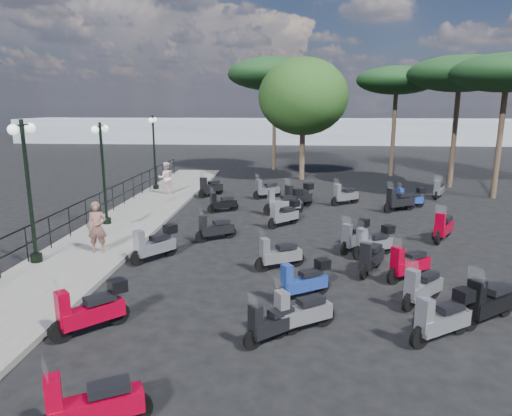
# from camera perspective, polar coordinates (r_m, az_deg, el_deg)

# --- Properties ---
(ground) EXTENTS (120.00, 120.00, 0.00)m
(ground) POSITION_cam_1_polar(r_m,az_deg,el_deg) (15.42, 3.62, -5.51)
(ground) COLOR black
(ground) RESTS_ON ground
(sidewalk) EXTENTS (3.00, 30.00, 0.15)m
(sidewalk) POSITION_cam_1_polar(r_m,az_deg,el_deg) (19.44, -15.78, -1.86)
(sidewalk) COLOR #5F5C5A
(sidewalk) RESTS_ON ground
(railing) EXTENTS (0.04, 26.04, 1.10)m
(railing) POSITION_cam_1_polar(r_m,az_deg,el_deg) (19.57, -19.70, 0.44)
(railing) COLOR black
(railing) RESTS_ON sidewalk
(lamp_post_0) EXTENTS (0.36, 1.26, 4.28)m
(lamp_post_0) POSITION_cam_1_polar(r_m,az_deg,el_deg) (15.00, -26.61, 2.83)
(lamp_post_0) COLOR black
(lamp_post_0) RESTS_ON sidewalk
(lamp_post_1) EXTENTS (0.32, 1.19, 4.02)m
(lamp_post_1) POSITION_cam_1_polar(r_m,az_deg,el_deg) (18.92, -18.59, 4.87)
(lamp_post_1) COLOR black
(lamp_post_1) RESTS_ON sidewalk
(lamp_post_2) EXTENTS (0.40, 1.20, 4.10)m
(lamp_post_2) POSITION_cam_1_polar(r_m,az_deg,el_deg) (26.27, -12.62, 7.38)
(lamp_post_2) COLOR black
(lamp_post_2) RESTS_ON sidewalk
(woman) EXTENTS (0.67, 0.50, 1.67)m
(woman) POSITION_cam_1_polar(r_m,az_deg,el_deg) (15.55, -19.25, -2.28)
(woman) COLOR brown
(woman) RESTS_ON sidewalk
(pedestrian_far) EXTENTS (1.01, 0.90, 1.71)m
(pedestrian_far) POSITION_cam_1_polar(r_m,az_deg,el_deg) (24.91, -11.19, 3.72)
(pedestrian_far) COLOR beige
(pedestrian_far) RESTS_ON sidewalk
(scooter_0) EXTENTS (1.57, 0.95, 1.36)m
(scooter_0) POSITION_cam_1_polar(r_m,az_deg,el_deg) (7.77, -19.88, -22.25)
(scooter_0) COLOR black
(scooter_0) RESTS_ON ground
(scooter_1) EXTENTS (1.36, 1.36, 1.40)m
(scooter_1) POSITION_cam_1_polar(r_m,az_deg,el_deg) (10.65, -19.94, -11.92)
(scooter_1) COLOR black
(scooter_1) RESTS_ON ground
(scooter_2) EXTENTS (1.21, 1.48, 1.39)m
(scooter_2) POSITION_cam_1_polar(r_m,az_deg,el_deg) (14.77, -12.53, -4.49)
(scooter_2) COLOR black
(scooter_2) RESTS_ON ground
(scooter_3) EXTENTS (1.39, 0.98, 1.27)m
(scooter_3) POSITION_cam_1_polar(r_m,az_deg,el_deg) (16.59, -5.16, -2.62)
(scooter_3) COLOR black
(scooter_3) RESTS_ON ground
(scooter_4) EXTENTS (1.34, 0.91, 1.22)m
(scooter_4) POSITION_cam_1_polar(r_m,az_deg,el_deg) (20.87, -4.24, 0.57)
(scooter_4) COLOR black
(scooter_4) RESTS_ON ground
(scooter_5) EXTENTS (1.14, 1.50, 1.41)m
(scooter_5) POSITION_cam_1_polar(r_m,az_deg,el_deg) (24.57, -5.72, 2.56)
(scooter_5) COLOR black
(scooter_5) RESTS_ON ground
(scooter_6) EXTENTS (1.46, 1.00, 1.33)m
(scooter_6) POSITION_cam_1_polar(r_m,az_deg,el_deg) (10.12, 5.60, -12.91)
(scooter_6) COLOR black
(scooter_6) RESTS_ON ground
(scooter_7) EXTENTS (1.41, 1.00, 1.27)m
(scooter_7) POSITION_cam_1_polar(r_m,az_deg,el_deg) (11.76, 6.01, -9.04)
(scooter_7) COLOR black
(scooter_7) RESTS_ON ground
(scooter_8) EXTENTS (1.48, 0.92, 1.30)m
(scooter_8) POSITION_cam_1_polar(r_m,az_deg,el_deg) (13.70, 2.86, -5.89)
(scooter_8) COLOR black
(scooter_8) RESTS_ON ground
(scooter_9) EXTENTS (1.29, 1.30, 1.33)m
(scooter_9) POSITION_cam_1_polar(r_m,az_deg,el_deg) (18.46, 3.56, -0.80)
(scooter_9) COLOR black
(scooter_9) RESTS_ON ground
(scooter_10) EXTENTS (1.50, 1.38, 1.48)m
(scooter_10) POSITION_cam_1_polar(r_m,az_deg,el_deg) (21.80, 5.31, 1.44)
(scooter_10) COLOR black
(scooter_10) RESTS_ON ground
(scooter_11) EXTENTS (1.43, 1.09, 1.35)m
(scooter_11) POSITION_cam_1_polar(r_m,az_deg,el_deg) (23.92, 1.32, 2.29)
(scooter_11) COLOR black
(scooter_11) RESTS_ON ground
(scooter_12) EXTENTS (1.20, 1.04, 1.19)m
(scooter_12) POSITION_cam_1_polar(r_m,az_deg,el_deg) (9.73, 2.02, -14.26)
(scooter_12) COLOR black
(scooter_12) RESTS_ON ground
(scooter_13) EXTENTS (1.24, 1.22, 1.31)m
(scooter_13) POSITION_cam_1_polar(r_m,az_deg,el_deg) (12.06, 20.02, -9.34)
(scooter_13) COLOR black
(scooter_13) RESTS_ON ground
(scooter_14) EXTENTS (1.42, 1.08, 1.34)m
(scooter_14) POSITION_cam_1_polar(r_m,az_deg,el_deg) (13.56, 18.51, -6.71)
(scooter_14) COLOR black
(scooter_14) RESTS_ON ground
(scooter_15) EXTENTS (1.12, 1.39, 1.30)m
(scooter_15) POSITION_cam_1_polar(r_m,az_deg,el_deg) (15.74, 12.24, -3.52)
(scooter_15) COLOR black
(scooter_15) RESTS_ON ground
(scooter_16) EXTENTS (1.79, 0.90, 1.48)m
(scooter_16) POSITION_cam_1_polar(r_m,az_deg,el_deg) (20.48, 3.51, 0.73)
(scooter_16) COLOR black
(scooter_16) RESTS_ON ground
(scooter_17) EXTENTS (1.47, 1.08, 1.36)m
(scooter_17) POSITION_cam_1_polar(r_m,az_deg,el_deg) (22.80, 11.03, 1.55)
(scooter_17) COLOR black
(scooter_17) RESTS_ON ground
(scooter_19) EXTENTS (1.51, 1.08, 1.36)m
(scooter_19) POSITION_cam_1_polar(r_m,az_deg,el_deg) (10.48, 22.29, -12.61)
(scooter_19) COLOR black
(scooter_19) RESTS_ON ground
(scooter_20) EXTENTS (0.94, 1.54, 1.34)m
(scooter_20) POSITION_cam_1_polar(r_m,az_deg,el_deg) (13.78, 14.17, -6.10)
(scooter_20) COLOR black
(scooter_20) RESTS_ON ground
(scooter_21) EXTENTS (1.45, 1.02, 1.30)m
(scooter_21) POSITION_cam_1_polar(r_m,az_deg,el_deg) (15.26, 14.53, -4.18)
(scooter_21) COLOR black
(scooter_21) RESTS_ON ground
(scooter_22) EXTENTS (1.62, 1.07, 1.45)m
(scooter_22) POSITION_cam_1_polar(r_m,az_deg,el_deg) (21.96, 17.46, 0.83)
(scooter_22) COLOR black
(scooter_22) RESTS_ON ground
(scooter_23) EXTENTS (1.55, 0.73, 1.27)m
(scooter_23) POSITION_cam_1_polar(r_m,az_deg,el_deg) (22.85, 18.66, 1.14)
(scooter_23) COLOR black
(scooter_23) RESTS_ON ground
(scooter_25) EXTENTS (1.55, 1.19, 1.46)m
(scooter_25) POSITION_cam_1_polar(r_m,az_deg,el_deg) (11.67, 27.10, -10.48)
(scooter_25) COLOR black
(scooter_25) RESTS_ON ground
(scooter_27) EXTENTS (1.07, 1.58, 1.43)m
(scooter_27) POSITION_cam_1_polar(r_m,az_deg,el_deg) (17.87, 22.37, -2.24)
(scooter_27) COLOR black
(scooter_27) RESTS_ON ground
(scooter_28) EXTENTS (0.89, 1.47, 1.28)m
(scooter_28) POSITION_cam_1_polar(r_m,az_deg,el_deg) (25.83, 21.86, 2.10)
(scooter_28) COLOR black
(scooter_28) RESTS_ON ground
(broadleaf_tree) EXTENTS (5.76, 5.76, 7.77)m
(broadleaf_tree) POSITION_cam_1_polar(r_m,az_deg,el_deg) (30.07, 5.93, 13.66)
(broadleaf_tree) COLOR #38281E
(broadleaf_tree) RESTS_ON ground
(pine_0) EXTENTS (5.36, 5.36, 7.34)m
(pine_0) POSITION_cam_1_polar(r_m,az_deg,el_deg) (32.74, 17.20, 14.97)
(pine_0) COLOR #38281E
(pine_0) RESTS_ON ground
(pine_1) EXTENTS (5.88, 5.88, 7.57)m
(pine_1) POSITION_cam_1_polar(r_m,az_deg,el_deg) (29.37, 24.15, 15.03)
(pine_1) COLOR #38281E
(pine_1) RESTS_ON ground
(pine_2) EXTENTS (6.89, 6.89, 8.20)m
(pine_2) POSITION_cam_1_polar(r_m,az_deg,el_deg) (34.45, 2.34, 16.38)
(pine_2) COLOR #38281E
(pine_2) RESTS_ON ground
(pine_3) EXTENTS (5.51, 5.51, 7.35)m
(pine_3) POSITION_cam_1_polar(r_m,az_deg,el_deg) (26.80, 28.92, 14.53)
(pine_3) COLOR #38281E
(pine_3) RESTS_ON ground
(distant_hills) EXTENTS (70.00, 8.00, 3.00)m
(distant_hills) POSITION_cam_1_polar(r_m,az_deg,el_deg) (59.73, 4.29, 9.60)
(distant_hills) COLOR gray
(distant_hills) RESTS_ON ground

